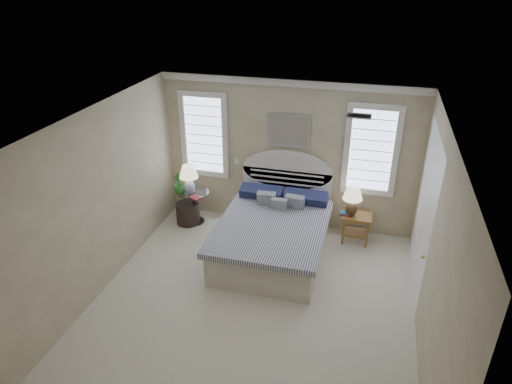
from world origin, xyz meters
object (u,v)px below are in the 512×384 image
object	(u,v)px
nightstand_right	(356,222)
floor_pot	(188,213)
bed	(274,232)
lamp_right	(352,198)
lamp_left	(189,176)
side_table_left	(195,204)

from	to	relation	value
nightstand_right	floor_pot	size ratio (longest dim) A/B	1.22
bed	nightstand_right	size ratio (longest dim) A/B	4.29
bed	nightstand_right	distance (m)	1.47
bed	nightstand_right	bearing A→B (deg)	28.03
lamp_right	nightstand_right	bearing A→B (deg)	19.50
nightstand_right	floor_pot	world-z (taller)	nightstand_right
floor_pot	lamp_left	distance (m)	0.77
bed	side_table_left	xyz separation A→B (m)	(-1.65, 0.59, 0.00)
lamp_right	bed	bearing A→B (deg)	-151.24
floor_pot	lamp_right	xyz separation A→B (m)	(2.96, 0.12, 0.66)
side_table_left	lamp_right	size ratio (longest dim) A/B	1.17
side_table_left	floor_pot	world-z (taller)	side_table_left
nightstand_right	floor_pot	distance (m)	3.08
floor_pot	lamp_left	size ratio (longest dim) A/B	0.79
bed	side_table_left	bearing A→B (deg)	160.26
side_table_left	nightstand_right	size ratio (longest dim) A/B	1.19
bed	lamp_left	distance (m)	1.87
lamp_right	lamp_left	bearing A→B (deg)	-177.65
nightstand_right	lamp_left	xyz separation A→B (m)	(-3.00, -0.16, 0.58)
side_table_left	lamp_left	xyz separation A→B (m)	(-0.05, -0.06, 0.58)
floor_pot	lamp_right	world-z (taller)	lamp_right
floor_pot	side_table_left	bearing A→B (deg)	24.09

